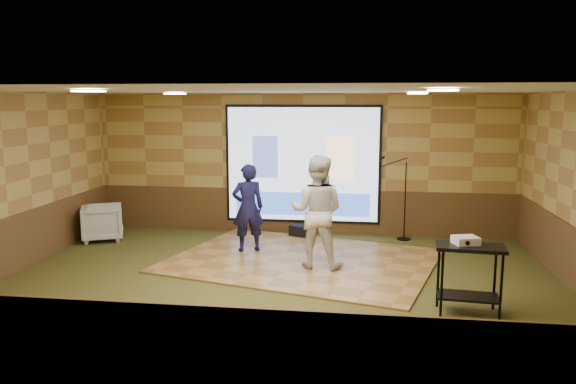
# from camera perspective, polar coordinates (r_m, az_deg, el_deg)

# --- Properties ---
(ground) EXTENTS (9.00, 9.00, 0.00)m
(ground) POSITION_cam_1_polar(r_m,az_deg,el_deg) (8.93, -1.05, -9.32)
(ground) COLOR #283418
(ground) RESTS_ON ground
(room_shell) EXTENTS (9.04, 7.04, 3.02)m
(room_shell) POSITION_cam_1_polar(r_m,az_deg,el_deg) (8.49, -1.09, 4.18)
(room_shell) COLOR #B09549
(room_shell) RESTS_ON ground
(wainscot_back) EXTENTS (9.00, 0.04, 0.95)m
(wainscot_back) POSITION_cam_1_polar(r_m,az_deg,el_deg) (12.15, 1.48, -1.96)
(wainscot_back) COLOR #553B1C
(wainscot_back) RESTS_ON ground
(wainscot_front) EXTENTS (9.00, 0.04, 0.95)m
(wainscot_front) POSITION_cam_1_polar(r_m,az_deg,el_deg) (5.59, -6.81, -16.00)
(wainscot_front) COLOR #553B1C
(wainscot_front) RESTS_ON ground
(wainscot_left) EXTENTS (0.04, 7.00, 0.95)m
(wainscot_left) POSITION_cam_1_polar(r_m,az_deg,el_deg) (10.44, -26.23, -4.82)
(wainscot_left) COLOR #553B1C
(wainscot_left) RESTS_ON ground
(projector_screen) EXTENTS (3.32, 0.06, 2.52)m
(projector_screen) POSITION_cam_1_polar(r_m,az_deg,el_deg) (11.95, 1.48, 2.70)
(projector_screen) COLOR black
(projector_screen) RESTS_ON room_shell
(downlight_nw) EXTENTS (0.32, 0.32, 0.02)m
(downlight_nw) POSITION_cam_1_polar(r_m,az_deg,el_deg) (10.75, -11.41, 9.77)
(downlight_nw) COLOR #F6E2B8
(downlight_nw) RESTS_ON room_shell
(downlight_ne) EXTENTS (0.32, 0.32, 0.02)m
(downlight_ne) POSITION_cam_1_polar(r_m,az_deg,el_deg) (10.19, 13.02, 9.74)
(downlight_ne) COLOR #F6E2B8
(downlight_ne) RESTS_ON room_shell
(downlight_sw) EXTENTS (0.32, 0.32, 0.02)m
(downlight_sw) POSITION_cam_1_polar(r_m,az_deg,el_deg) (7.70, -19.58, 9.64)
(downlight_sw) COLOR #F6E2B8
(downlight_sw) RESTS_ON room_shell
(downlight_se) EXTENTS (0.32, 0.32, 0.02)m
(downlight_se) POSITION_cam_1_polar(r_m,az_deg,el_deg) (6.91, 15.44, 9.93)
(downlight_se) COLOR #F6E2B8
(downlight_se) RESTS_ON room_shell
(dance_floor) EXTENTS (5.24, 4.49, 0.03)m
(dance_floor) POSITION_cam_1_polar(r_m,az_deg,el_deg) (10.13, 1.41, -6.94)
(dance_floor) COLOR #A6763D
(dance_floor) RESTS_ON ground
(player_left) EXTENTS (0.71, 0.60, 1.66)m
(player_left) POSITION_cam_1_polar(r_m,az_deg,el_deg) (10.54, -4.09, -1.60)
(player_left) COLOR #14123A
(player_left) RESTS_ON dance_floor
(player_right) EXTENTS (1.03, 0.85, 1.92)m
(player_right) POSITION_cam_1_polar(r_m,az_deg,el_deg) (9.51, 2.96, -2.00)
(player_right) COLOR silver
(player_right) RESTS_ON dance_floor
(av_table) EXTENTS (0.90, 0.47, 0.94)m
(av_table) POSITION_cam_1_polar(r_m,az_deg,el_deg) (7.96, 17.96, -7.19)
(av_table) COLOR black
(av_table) RESTS_ON ground
(projector) EXTENTS (0.38, 0.34, 0.11)m
(projector) POSITION_cam_1_polar(r_m,az_deg,el_deg) (7.92, 17.60, -4.70)
(projector) COLOR white
(projector) RESTS_ON av_table
(mic_stand) EXTENTS (0.68, 0.28, 1.74)m
(mic_stand) POSITION_cam_1_polar(r_m,az_deg,el_deg) (11.79, 11.49, -2.41)
(mic_stand) COLOR black
(mic_stand) RESTS_ON ground
(banquet_chair) EXTENTS (1.06, 1.05, 0.73)m
(banquet_chair) POSITION_cam_1_polar(r_m,az_deg,el_deg) (12.15, -18.32, -2.97)
(banquet_chair) COLOR gray
(banquet_chair) RESTS_ON ground
(duffel_bag) EXTENTS (0.48, 0.41, 0.25)m
(duffel_bag) POSITION_cam_1_polar(r_m,az_deg,el_deg) (11.82, 1.27, -4.01)
(duffel_bag) COLOR black
(duffel_bag) RESTS_ON ground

